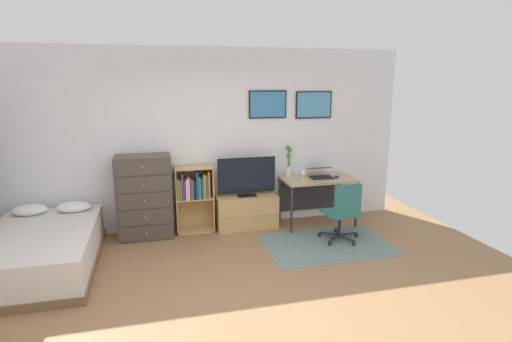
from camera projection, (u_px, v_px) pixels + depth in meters
The scene contains 14 objects.
ground_plane at pixel (244, 305), 4.18m from camera, with size 7.20×7.20×0.00m, color #936B44.
wall_back_with_posters at pixel (209, 139), 6.18m from camera, with size 6.12×0.09×2.70m.
area_rug at pixel (326, 244), 5.69m from camera, with size 1.70×1.20×0.01m, color slate.
bed at pixel (41, 250), 4.91m from camera, with size 1.26×1.99×0.61m.
dresser at pixel (145, 197), 5.85m from camera, with size 0.77×0.46×1.20m.
bookshelf at pixel (194, 193), 6.08m from camera, with size 0.56×0.30×0.98m.
tv_stand at pixel (247, 211), 6.30m from camera, with size 0.93×0.41×0.51m.
television at pixel (247, 177), 6.16m from camera, with size 0.88×0.16×0.59m.
desk at pixel (316, 185), 6.45m from camera, with size 1.11×0.64×0.74m.
office_chair at pixel (343, 211), 5.69m from camera, with size 0.56×0.58×0.86m.
laptop at pixel (320, 173), 6.43m from camera, with size 0.36×0.39×0.16m.
computer_mouse at pixel (337, 177), 6.40m from camera, with size 0.06×0.10×0.03m, color #262628.
bamboo_vase at pixel (289, 162), 6.43m from camera, with size 0.10×0.10×0.49m.
wine_glass at pixel (303, 172), 6.17m from camera, with size 0.07×0.07×0.18m.
Camera 1 is at (-0.81, -3.69, 2.26)m, focal length 28.81 mm.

